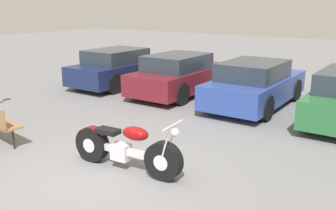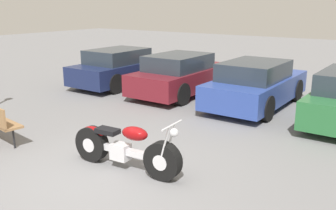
{
  "view_description": "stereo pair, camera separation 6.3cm",
  "coord_description": "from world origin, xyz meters",
  "px_view_note": "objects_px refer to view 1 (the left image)",
  "views": [
    {
      "loc": [
        4.42,
        -4.24,
        2.93
      ],
      "look_at": [
        0.07,
        2.08,
        0.85
      ],
      "focal_mm": 40.0,
      "sensor_mm": 36.0,
      "label": 1
    },
    {
      "loc": [
        4.47,
        -4.21,
        2.93
      ],
      "look_at": [
        0.07,
        2.08,
        0.85
      ],
      "focal_mm": 40.0,
      "sensor_mm": 36.0,
      "label": 2
    }
  ],
  "objects_px": {
    "motorcycle": "(125,148)",
    "parked_car_navy": "(120,68)",
    "parked_car_maroon": "(180,75)",
    "parked_car_blue": "(255,85)"
  },
  "relations": [
    {
      "from": "parked_car_navy",
      "to": "motorcycle",
      "type": "bearing_deg",
      "value": -47.71
    },
    {
      "from": "parked_car_navy",
      "to": "parked_car_blue",
      "type": "bearing_deg",
      "value": -0.36
    },
    {
      "from": "motorcycle",
      "to": "parked_car_blue",
      "type": "distance_m",
      "value": 5.51
    },
    {
      "from": "motorcycle",
      "to": "parked_car_navy",
      "type": "height_order",
      "value": "parked_car_navy"
    },
    {
      "from": "motorcycle",
      "to": "parked_car_navy",
      "type": "xyz_separation_m",
      "value": [
        -5.03,
        5.53,
        0.24
      ]
    },
    {
      "from": "motorcycle",
      "to": "parked_car_blue",
      "type": "bearing_deg",
      "value": 87.31
    },
    {
      "from": "parked_car_maroon",
      "to": "parked_car_navy",
      "type": "bearing_deg",
      "value": -179.28
    },
    {
      "from": "parked_car_maroon",
      "to": "parked_car_blue",
      "type": "xyz_separation_m",
      "value": [
        2.65,
        -0.07,
        0.0
      ]
    },
    {
      "from": "motorcycle",
      "to": "parked_car_maroon",
      "type": "bearing_deg",
      "value": 113.21
    },
    {
      "from": "motorcycle",
      "to": "parked_car_maroon",
      "type": "distance_m",
      "value": 6.06
    }
  ]
}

